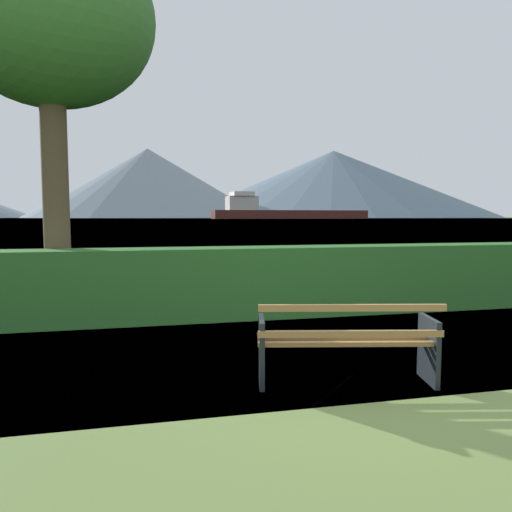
% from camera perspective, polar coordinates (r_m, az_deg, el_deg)
% --- Properties ---
extents(ground_plane, '(1400.00, 1400.00, 0.00)m').
position_cam_1_polar(ground_plane, '(5.19, 10.52, -14.53)').
color(ground_plane, olive).
extents(water_surface, '(620.00, 620.00, 0.00)m').
position_cam_1_polar(water_surface, '(313.92, -12.54, 4.36)').
color(water_surface, slate).
rests_on(water_surface, ground_plane).
extents(park_bench, '(1.88, 0.92, 0.87)m').
position_cam_1_polar(park_bench, '(5.00, 10.74, -10.11)').
color(park_bench, '#A0703F').
rests_on(park_bench, ground_plane).
extents(hedge_row, '(11.07, 0.77, 1.18)m').
position_cam_1_polar(hedge_row, '(8.19, 1.15, -3.05)').
color(hedge_row, '#2D6B28').
rests_on(hedge_row, ground_plane).
extents(tree_near_bench, '(3.31, 3.31, 6.28)m').
position_cam_1_polar(tree_near_bench, '(9.07, -23.40, 24.38)').
color(tree_near_bench, brown).
rests_on(tree_near_bench, ground_plane).
extents(cargo_ship_large, '(105.95, 20.76, 17.34)m').
position_cam_1_polar(cargo_ship_large, '(317.73, 2.78, 5.34)').
color(cargo_ship_large, '#471E19').
rests_on(cargo_ship_large, water_surface).
extents(distant_hills, '(817.76, 403.14, 85.93)m').
position_cam_1_polar(distant_hills, '(588.88, -1.96, 8.43)').
color(distant_hills, slate).
rests_on(distant_hills, ground_plane).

